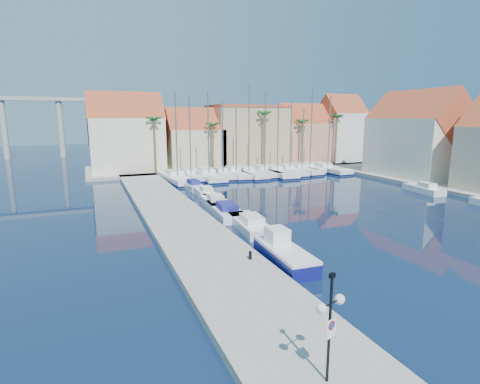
% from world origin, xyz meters
% --- Properties ---
extents(ground, '(260.00, 260.00, 0.00)m').
position_xyz_m(ground, '(0.00, 0.00, 0.00)').
color(ground, black).
rests_on(ground, ground).
extents(quay_west, '(6.00, 77.00, 0.50)m').
position_xyz_m(quay_west, '(-9.00, 13.50, 0.25)').
color(quay_west, gray).
rests_on(quay_west, ground).
extents(shore_north, '(54.00, 16.00, 0.50)m').
position_xyz_m(shore_north, '(10.00, 48.00, 0.25)').
color(shore_north, gray).
rests_on(shore_north, ground).
extents(shore_east, '(12.00, 60.00, 0.50)m').
position_xyz_m(shore_east, '(32.00, 15.00, 0.25)').
color(shore_east, gray).
rests_on(shore_east, ground).
extents(lamp_post, '(1.34, 0.68, 4.09)m').
position_xyz_m(lamp_post, '(-9.18, -11.04, 3.19)').
color(lamp_post, black).
rests_on(lamp_post, quay_west).
extents(bollard, '(0.21, 0.21, 0.53)m').
position_xyz_m(bollard, '(-7.02, 0.61, 0.77)').
color(bollard, black).
rests_on(bollard, quay_west).
extents(fishing_boat, '(2.31, 6.21, 2.15)m').
position_xyz_m(fishing_boat, '(-4.68, 0.35, 0.71)').
color(fishing_boat, navy).
rests_on(fishing_boat, ground).
extents(motorboat_west_0, '(2.80, 7.11, 1.40)m').
position_xyz_m(motorboat_west_0, '(-3.67, 8.34, 0.51)').
color(motorboat_west_0, white).
rests_on(motorboat_west_0, ground).
extents(motorboat_west_1, '(2.99, 7.66, 1.40)m').
position_xyz_m(motorboat_west_1, '(-4.01, 13.64, 0.51)').
color(motorboat_west_1, white).
rests_on(motorboat_west_1, ground).
extents(motorboat_west_2, '(2.66, 6.72, 1.40)m').
position_xyz_m(motorboat_west_2, '(-3.82, 17.74, 0.51)').
color(motorboat_west_2, white).
rests_on(motorboat_west_2, ground).
extents(motorboat_west_3, '(2.01, 5.63, 1.40)m').
position_xyz_m(motorboat_west_3, '(-3.29, 22.83, 0.51)').
color(motorboat_west_3, white).
rests_on(motorboat_west_3, ground).
extents(motorboat_west_4, '(2.13, 5.71, 1.40)m').
position_xyz_m(motorboat_west_4, '(-3.42, 28.47, 0.51)').
color(motorboat_west_4, white).
rests_on(motorboat_west_4, ground).
extents(motorboat_east_1, '(2.70, 6.16, 1.40)m').
position_xyz_m(motorboat_east_1, '(23.99, 14.65, 0.51)').
color(motorboat_east_1, white).
rests_on(motorboat_east_1, ground).
extents(sailboat_0, '(3.96, 12.20, 13.35)m').
position_xyz_m(sailboat_0, '(-4.06, 35.45, 0.57)').
color(sailboat_0, white).
rests_on(sailboat_0, ground).
extents(sailboat_1, '(2.70, 8.21, 12.90)m').
position_xyz_m(sailboat_1, '(-1.69, 36.26, 0.63)').
color(sailboat_1, white).
rests_on(sailboat_1, ground).
extents(sailboat_2, '(3.54, 11.90, 13.43)m').
position_xyz_m(sailboat_2, '(1.18, 36.06, 0.57)').
color(sailboat_2, white).
rests_on(sailboat_2, ground).
extents(sailboat_3, '(2.36, 8.61, 12.29)m').
position_xyz_m(sailboat_3, '(3.60, 36.14, 0.61)').
color(sailboat_3, white).
rests_on(sailboat_3, ground).
extents(sailboat_4, '(3.03, 10.32, 11.52)m').
position_xyz_m(sailboat_4, '(6.00, 36.44, 0.57)').
color(sailboat_4, white).
rests_on(sailboat_4, ground).
extents(sailboat_5, '(3.56, 11.29, 14.81)m').
position_xyz_m(sailboat_5, '(8.05, 36.14, 0.60)').
color(sailboat_5, white).
rests_on(sailboat_5, ground).
extents(sailboat_6, '(3.31, 9.91, 13.64)m').
position_xyz_m(sailboat_6, '(11.00, 36.13, 0.60)').
color(sailboat_6, white).
rests_on(sailboat_6, ground).
extents(sailboat_7, '(3.60, 11.93, 11.93)m').
position_xyz_m(sailboat_7, '(12.96, 35.34, 0.56)').
color(sailboat_7, white).
rests_on(sailboat_7, ground).
extents(sailboat_8, '(2.99, 10.33, 12.42)m').
position_xyz_m(sailboat_8, '(15.67, 35.77, 0.58)').
color(sailboat_8, white).
rests_on(sailboat_8, ground).
extents(sailboat_9, '(3.34, 10.44, 11.23)m').
position_xyz_m(sailboat_9, '(18.34, 36.23, 0.57)').
color(sailboat_9, white).
rests_on(sailboat_9, ground).
extents(sailboat_10, '(2.23, 8.32, 14.87)m').
position_xyz_m(sailboat_10, '(20.36, 36.71, 0.67)').
color(sailboat_10, white).
rests_on(sailboat_10, ground).
extents(sailboat_11, '(3.64, 11.68, 13.41)m').
position_xyz_m(sailboat_11, '(23.13, 35.47, 0.57)').
color(sailboat_11, white).
rests_on(sailboat_11, ground).
extents(building_0, '(12.30, 9.00, 13.50)m').
position_xyz_m(building_0, '(-10.00, 47.00, 6.52)').
color(building_0, beige).
rests_on(building_0, shore_north).
extents(building_1, '(10.30, 8.00, 11.00)m').
position_xyz_m(building_1, '(2.00, 47.00, 5.30)').
color(building_1, tan).
rests_on(building_1, shore_north).
extents(building_2, '(14.20, 10.20, 11.50)m').
position_xyz_m(building_2, '(13.00, 48.00, 6.26)').
color(building_2, tan).
rests_on(building_2, shore_north).
extents(building_3, '(10.30, 8.00, 12.00)m').
position_xyz_m(building_3, '(25.00, 47.00, 5.86)').
color(building_3, tan).
rests_on(building_3, shore_north).
extents(building_4, '(8.30, 8.00, 14.00)m').
position_xyz_m(building_4, '(34.00, 46.00, 6.97)').
color(building_4, silver).
rests_on(building_4, shore_north).
extents(building_6, '(9.00, 14.30, 13.50)m').
position_xyz_m(building_6, '(32.00, 24.00, 6.52)').
color(building_6, beige).
rests_on(building_6, shore_east).
extents(palm_0, '(2.60, 2.60, 10.15)m').
position_xyz_m(palm_0, '(-6.00, 42.00, 9.08)').
color(palm_0, brown).
rests_on(palm_0, shore_north).
extents(palm_1, '(2.60, 2.60, 9.15)m').
position_xyz_m(palm_1, '(4.00, 42.00, 8.14)').
color(palm_1, brown).
rests_on(palm_1, shore_north).
extents(palm_2, '(2.60, 2.60, 11.15)m').
position_xyz_m(palm_2, '(14.00, 42.00, 10.02)').
color(palm_2, brown).
rests_on(palm_2, shore_north).
extents(palm_3, '(2.60, 2.60, 9.65)m').
position_xyz_m(palm_3, '(22.00, 42.00, 8.61)').
color(palm_3, brown).
rests_on(palm_3, shore_north).
extents(palm_4, '(2.60, 2.60, 10.65)m').
position_xyz_m(palm_4, '(30.00, 42.00, 9.55)').
color(palm_4, brown).
rests_on(palm_4, shore_north).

